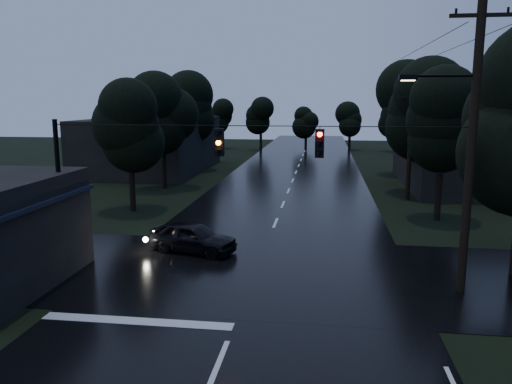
# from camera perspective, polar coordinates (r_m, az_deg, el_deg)

# --- Properties ---
(main_road) EXTENTS (12.00, 120.00, 0.02)m
(main_road) POSITION_cam_1_polar(r_m,az_deg,el_deg) (37.38, 3.73, 0.08)
(main_road) COLOR black
(main_road) RESTS_ON ground
(cross_street) EXTENTS (60.00, 9.00, 0.02)m
(cross_street) POSITION_cam_1_polar(r_m,az_deg,el_deg) (20.01, -0.01, -9.11)
(cross_street) COLOR black
(cross_street) RESTS_ON ground
(building_far_right) EXTENTS (10.00, 14.00, 4.40)m
(building_far_right) POSITION_cam_1_polar(r_m,az_deg,el_deg) (42.50, 23.39, 3.50)
(building_far_right) COLOR black
(building_far_right) RESTS_ON ground
(building_far_left) EXTENTS (10.00, 16.00, 5.00)m
(building_far_left) POSITION_cam_1_polar(r_m,az_deg,el_deg) (49.71, -11.76, 5.36)
(building_far_left) COLOR black
(building_far_left) RESTS_ON ground
(utility_pole_main) EXTENTS (3.50, 0.30, 10.00)m
(utility_pole_main) POSITION_cam_1_polar(r_m,az_deg,el_deg) (18.39, 23.15, 5.13)
(utility_pole_main) COLOR black
(utility_pole_main) RESTS_ON ground
(utility_pole_far) EXTENTS (2.00, 0.30, 7.50)m
(utility_pole_far) POSITION_cam_1_polar(r_m,az_deg,el_deg) (35.27, 17.20, 5.38)
(utility_pole_far) COLOR black
(utility_pole_far) RESTS_ON ground
(anchor_pole_left) EXTENTS (0.18, 0.18, 6.00)m
(anchor_pole_left) POSITION_cam_1_polar(r_m,az_deg,el_deg) (20.67, -21.48, -0.59)
(anchor_pole_left) COLOR black
(anchor_pole_left) RESTS_ON ground
(span_signals) EXTENTS (15.00, 0.37, 1.12)m
(span_signals) POSITION_cam_1_polar(r_m,az_deg,el_deg) (17.85, 1.33, 5.78)
(span_signals) COLOR black
(span_signals) RESTS_ON ground
(tree_left_a) EXTENTS (3.92, 3.92, 8.26)m
(tree_left_a) POSITION_cam_1_polar(r_m,az_deg,el_deg) (30.96, -14.27, 7.42)
(tree_left_a) COLOR black
(tree_left_a) RESTS_ON ground
(tree_left_b) EXTENTS (4.20, 4.20, 8.85)m
(tree_left_b) POSITION_cam_1_polar(r_m,az_deg,el_deg) (38.66, -10.68, 8.65)
(tree_left_b) COLOR black
(tree_left_b) RESTS_ON ground
(tree_left_c) EXTENTS (4.48, 4.48, 9.44)m
(tree_left_c) POSITION_cam_1_polar(r_m,az_deg,el_deg) (48.40, -7.61, 9.50)
(tree_left_c) COLOR black
(tree_left_c) RESTS_ON ground
(tree_right_a) EXTENTS (4.20, 4.20, 8.85)m
(tree_right_a) POSITION_cam_1_polar(r_m,az_deg,el_deg) (29.42, 20.62, 7.67)
(tree_right_a) COLOR black
(tree_right_a) RESTS_ON ground
(tree_right_b) EXTENTS (4.48, 4.48, 9.44)m
(tree_right_b) POSITION_cam_1_polar(r_m,az_deg,el_deg) (37.36, 18.87, 8.80)
(tree_right_b) COLOR black
(tree_right_b) RESTS_ON ground
(tree_right_c) EXTENTS (4.76, 4.76, 10.03)m
(tree_right_c) POSITION_cam_1_polar(r_m,az_deg,el_deg) (47.31, 17.32, 9.56)
(tree_right_c) COLOR black
(tree_right_c) RESTS_ON ground
(car) EXTENTS (4.25, 2.53, 1.35)m
(car) POSITION_cam_1_polar(r_m,az_deg,el_deg) (22.50, -7.22, -5.16)
(car) COLOR black
(car) RESTS_ON ground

